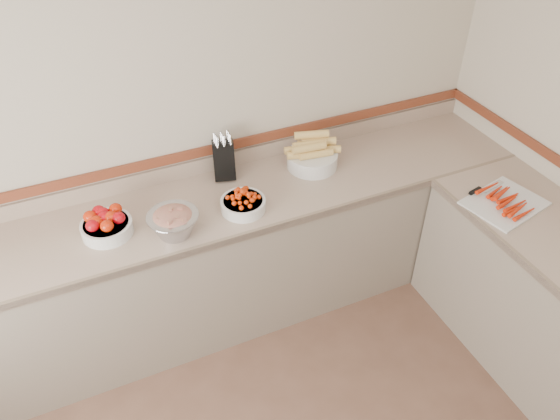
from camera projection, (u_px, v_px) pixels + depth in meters
name	position (u px, v px, depth m)	size (l,w,h in m)	color
back_wall	(176.00, 118.00, 3.05)	(4.00, 4.00, 0.00)	beige
counter_back	(206.00, 263.00, 3.35)	(4.00, 0.65, 1.08)	tan
knife_block	(224.00, 159.00, 3.23)	(0.16, 0.18, 0.30)	black
tomato_bowl	(106.00, 224.00, 2.86)	(0.27, 0.27, 0.13)	silver
cherry_tomato_bowl	(243.00, 203.00, 3.02)	(0.25, 0.25, 0.14)	silver
corn_bowl	(312.00, 155.00, 3.34)	(0.35, 0.31, 0.23)	silver
rhubarb_bowl	(173.00, 222.00, 2.84)	(0.27, 0.27, 0.15)	#B2B2BA
cutting_board	(505.00, 202.00, 3.08)	(0.48, 0.41, 0.06)	silver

